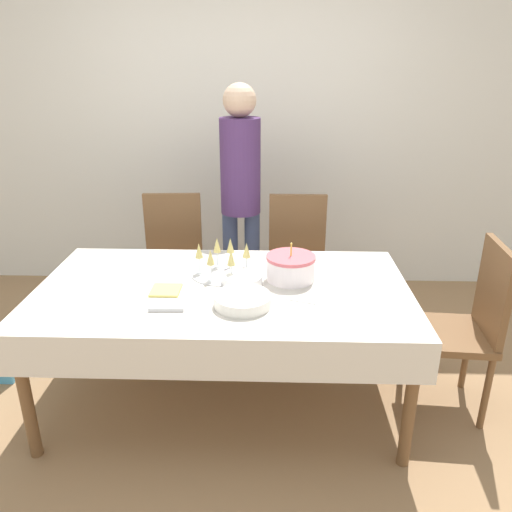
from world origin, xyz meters
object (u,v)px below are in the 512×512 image
at_px(dining_chair_far_right, 297,259).
at_px(person_standing, 241,184).
at_px(plate_stack_dessert, 242,279).
at_px(champagne_tray, 223,261).
at_px(dining_chair_far_left, 173,258).
at_px(birthday_cake, 291,267).
at_px(dining_chair_right_end, 467,321).
at_px(plate_stack_main, 243,300).

distance_m(dining_chair_far_right, person_standing, 0.66).
bearing_deg(plate_stack_dessert, champagne_tray, 132.10).
height_order(dining_chair_far_left, birthday_cake, dining_chair_far_left).
relative_size(dining_chair_right_end, person_standing, 0.57).
xyz_separation_m(dining_chair_far_right, plate_stack_dessert, (-0.34, -0.81, 0.21)).
height_order(dining_chair_right_end, person_standing, person_standing).
bearing_deg(plate_stack_main, person_standing, 93.85).
xyz_separation_m(dining_chair_far_left, birthday_cake, (0.80, -0.75, 0.25)).
distance_m(birthday_cake, champagne_tray, 0.38).
bearing_deg(dining_chair_far_left, dining_chair_right_end, -26.40).
bearing_deg(person_standing, dining_chair_far_left, -159.33).
xyz_separation_m(dining_chair_far_left, plate_stack_dessert, (0.54, -0.81, 0.21)).
height_order(dining_chair_far_left, person_standing, person_standing).
xyz_separation_m(dining_chair_far_right, dining_chair_right_end, (0.86, -0.86, 0.00)).
distance_m(dining_chair_far_left, birthday_cake, 1.12).
relative_size(dining_chair_right_end, plate_stack_main, 3.50).
relative_size(plate_stack_main, plate_stack_dessert, 1.28).
height_order(dining_chair_far_right, plate_stack_main, dining_chair_far_right).
height_order(plate_stack_main, person_standing, person_standing).
relative_size(dining_chair_far_left, plate_stack_dessert, 4.49).
height_order(dining_chair_far_left, plate_stack_dessert, dining_chair_far_left).
distance_m(champagne_tray, plate_stack_main, 0.41).
bearing_deg(champagne_tray, plate_stack_main, -70.88).
bearing_deg(champagne_tray, dining_chair_far_left, 121.66).
xyz_separation_m(champagne_tray, plate_stack_dessert, (0.12, -0.13, -0.05)).
relative_size(dining_chair_right_end, birthday_cake, 3.67).
xyz_separation_m(dining_chair_far_right, champagne_tray, (-0.45, -0.69, 0.26)).
bearing_deg(plate_stack_dessert, dining_chair_far_left, 123.51).
distance_m(plate_stack_main, person_standing, 1.28).
height_order(plate_stack_dessert, person_standing, person_standing).
relative_size(champagne_tray, plate_stack_dessert, 1.64).
bearing_deg(birthday_cake, dining_chair_right_end, -6.81).
relative_size(dining_chair_far_left, dining_chair_far_right, 1.00).
relative_size(dining_chair_right_end, plate_stack_dessert, 4.49).
bearing_deg(plate_stack_main, birthday_cake, 53.03).
relative_size(dining_chair_far_left, dining_chair_right_end, 1.00).
relative_size(dining_chair_far_right, person_standing, 0.57).
height_order(dining_chair_far_left, champagne_tray, dining_chair_far_left).
distance_m(champagne_tray, person_standing, 0.90).
bearing_deg(champagne_tray, dining_chair_far_right, 56.57).
bearing_deg(champagne_tray, birthday_cake, -9.95).
xyz_separation_m(dining_chair_right_end, birthday_cake, (-0.94, 0.11, 0.25)).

